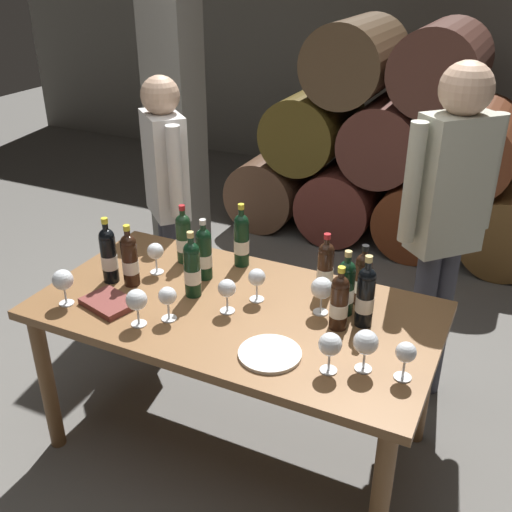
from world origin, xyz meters
name	(u,v)px	position (x,y,z in m)	size (l,w,h in m)	color
ground_plane	(238,440)	(0.00, 0.00, 0.00)	(14.00, 14.00, 0.00)	#66635E
cellar_back_wall	(439,36)	(0.00, 4.20, 1.40)	(10.00, 0.24, 2.80)	slate
barrel_stack	(389,151)	(0.00, 2.60, 0.72)	(2.49, 0.90, 1.69)	brown
stone_pillar	(174,84)	(-1.30, 1.60, 1.30)	(0.32, 0.32, 2.60)	slate
dining_table	(236,324)	(0.00, 0.00, 0.67)	(1.70, 0.90, 0.76)	brown
wine_bottle_0	(363,278)	(0.47, 0.26, 0.88)	(0.07, 0.07, 0.27)	black
wine_bottle_1	(346,287)	(0.43, 0.15, 0.89)	(0.07, 0.07, 0.29)	black
wine_bottle_2	(192,268)	(-0.21, 0.01, 0.89)	(0.07, 0.07, 0.30)	black
wine_bottle_3	(325,267)	(0.30, 0.28, 0.88)	(0.07, 0.07, 0.28)	black
wine_bottle_4	(184,237)	(-0.42, 0.27, 0.89)	(0.07, 0.07, 0.29)	#19381E
wine_bottle_5	(109,255)	(-0.62, -0.05, 0.89)	(0.07, 0.07, 0.31)	black
wine_bottle_6	(204,253)	(-0.25, 0.16, 0.89)	(0.07, 0.07, 0.29)	black
wine_bottle_7	(130,259)	(-0.51, -0.03, 0.89)	(0.07, 0.07, 0.29)	black
wine_bottle_8	(241,239)	(-0.15, 0.35, 0.89)	(0.07, 0.07, 0.31)	black
wine_bottle_9	(339,302)	(0.44, 0.04, 0.88)	(0.07, 0.07, 0.27)	black
wine_bottle_10	(365,296)	(0.53, 0.10, 0.89)	(0.07, 0.07, 0.31)	black
wine_glass_0	(137,301)	(-0.29, -0.29, 0.87)	(0.09, 0.09, 0.16)	white
wine_glass_1	(168,297)	(-0.20, -0.20, 0.87)	(0.07, 0.07, 0.15)	white
wine_glass_2	(322,289)	(0.34, 0.11, 0.88)	(0.09, 0.09, 0.17)	white
wine_glass_3	(63,281)	(-0.67, -0.29, 0.87)	(0.09, 0.09, 0.16)	white
wine_glass_4	(257,278)	(0.06, 0.09, 0.87)	(0.08, 0.08, 0.15)	white
wine_glass_5	(330,345)	(0.50, -0.24, 0.87)	(0.09, 0.09, 0.16)	white
wine_glass_6	(406,354)	(0.75, -0.17, 0.87)	(0.07, 0.07, 0.15)	white
wine_glass_7	(366,343)	(0.61, -0.18, 0.87)	(0.09, 0.09, 0.16)	white
wine_glass_8	(227,289)	(-0.01, -0.05, 0.87)	(0.08, 0.08, 0.15)	white
wine_glass_9	(155,252)	(-0.47, 0.11, 0.87)	(0.08, 0.08, 0.15)	white
tasting_notebook	(109,303)	(-0.49, -0.23, 0.77)	(0.22, 0.16, 0.03)	brown
serving_plate	(270,354)	(0.27, -0.25, 0.77)	(0.24, 0.24, 0.01)	white
sommelier_presenting	(447,212)	(0.71, 0.75, 1.04)	(0.36, 0.38, 1.72)	#383842
taster_seated_left	(167,188)	(-0.81, 0.72, 0.92)	(0.39, 0.36, 1.54)	#383842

